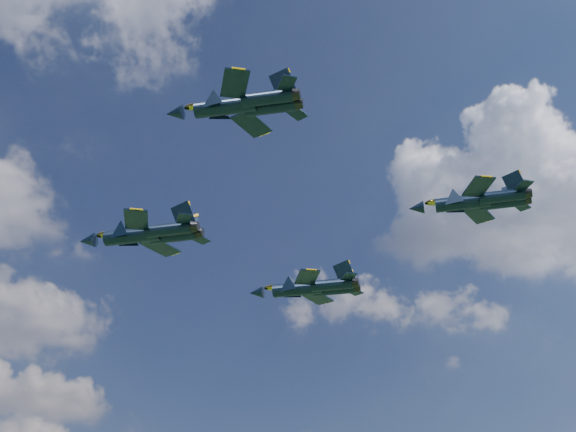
# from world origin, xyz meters

# --- Properties ---
(jet_lead) EXTENTS (15.78, 15.04, 4.20)m
(jet_lead) POSITION_xyz_m (-20.23, 19.57, 55.43)
(jet_lead) COLOR black
(jet_left) EXTENTS (13.60, 12.48, 3.56)m
(jet_left) POSITION_xyz_m (-20.05, -8.06, 57.80)
(jet_left) COLOR black
(jet_right) EXTENTS (15.74, 14.84, 4.16)m
(jet_right) POSITION_xyz_m (6.31, 22.97, 54.77)
(jet_right) COLOR black
(jet_slot) EXTENTS (13.37, 12.84, 3.57)m
(jet_slot) POSITION_xyz_m (11.15, -7.75, 55.52)
(jet_slot) COLOR black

